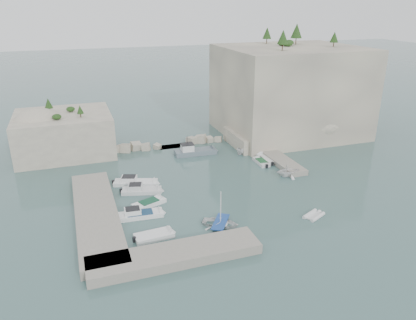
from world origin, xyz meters
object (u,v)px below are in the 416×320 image
object	(u,v)px
motorboat_c	(149,205)
work_boat	(196,154)
motorboat_b	(142,192)
inflatable_dinghy	(314,217)
motorboat_d	(140,217)
tender_east_d	(247,154)
motorboat_e	(154,238)
tender_east_a	(288,176)
tender_east_b	(261,164)
tender_east_c	(266,160)
motorboat_a	(136,184)
rowboat	(220,225)

from	to	relation	value
motorboat_c	work_boat	size ratio (longest dim) A/B	0.61
motorboat_b	inflatable_dinghy	distance (m)	23.56
motorboat_d	tender_east_d	size ratio (longest dim) A/B	1.58
motorboat_c	inflatable_dinghy	world-z (taller)	motorboat_c
motorboat_d	motorboat_e	size ratio (longest dim) A/B	1.30
tender_east_a	motorboat_c	bearing A→B (deg)	101.36
motorboat_d	tender_east_a	world-z (taller)	tender_east_a
motorboat_c	tender_east_d	bearing A→B (deg)	11.76
tender_east_a	tender_east_b	xyz separation A→B (m)	(-1.59, 5.99, 0.00)
motorboat_d	tender_east_d	xyz separation A→B (m)	(21.83, 16.23, 0.00)
motorboat_b	tender_east_b	world-z (taller)	motorboat_b
tender_east_c	tender_east_b	bearing A→B (deg)	127.77
tender_east_c	work_boat	xyz separation A→B (m)	(-10.31, 6.77, 0.00)
motorboat_c	tender_east_d	world-z (taller)	tender_east_d
motorboat_c	tender_east_c	distance (m)	23.79
motorboat_a	work_boat	world-z (taller)	work_boat
rowboat	inflatable_dinghy	size ratio (longest dim) A/B	1.46
tender_east_a	tender_east_d	bearing A→B (deg)	14.88
tender_east_c	motorboat_e	bearing A→B (deg)	129.00
motorboat_b	motorboat_d	xyz separation A→B (m)	(-1.47, -6.83, 0.00)
rowboat	tender_east_b	xyz separation A→B (m)	(13.44, 16.44, 0.00)
motorboat_e	inflatable_dinghy	bearing A→B (deg)	-9.65
motorboat_c	tender_east_b	size ratio (longest dim) A/B	1.11
motorboat_a	tender_east_b	distance (m)	21.08
motorboat_b	rowboat	size ratio (longest dim) A/B	1.37
motorboat_d	tender_east_b	xyz separation A→B (m)	(22.17, 11.19, 0.00)
tender_east_a	work_boat	world-z (taller)	work_boat
tender_east_b	motorboat_d	bearing A→B (deg)	117.71
motorboat_d	tender_east_c	distance (m)	26.49
tender_east_b	tender_east_d	size ratio (longest dim) A/B	1.10
motorboat_c	motorboat_d	world-z (taller)	motorboat_d
rowboat	tender_east_a	xyz separation A→B (m)	(15.03, 10.46, 0.00)
motorboat_a	motorboat_b	size ratio (longest dim) A/B	1.14
rowboat	tender_east_c	size ratio (longest dim) A/B	0.84
tender_east_a	motorboat_e	bearing A→B (deg)	119.42
work_boat	rowboat	bearing A→B (deg)	-98.29
tender_east_b	motorboat_e	bearing A→B (deg)	128.41
rowboat	tender_east_a	size ratio (longest dim) A/B	1.16
motorboat_a	tender_east_b	world-z (taller)	motorboat_a
motorboat_a	tender_east_c	bearing A→B (deg)	25.34
motorboat_d	tender_east_b	distance (m)	24.83
tender_east_a	tender_east_b	world-z (taller)	tender_east_a
motorboat_e	tender_east_a	size ratio (longest dim) A/B	1.28
motorboat_b	tender_east_a	distance (m)	22.35
tender_east_c	motorboat_d	bearing A→B (deg)	118.97
motorboat_e	rowboat	xyz separation A→B (m)	(8.07, 0.05, 0.00)
motorboat_a	tender_east_c	size ratio (longest dim) A/B	1.32
motorboat_d	work_boat	size ratio (longest dim) A/B	0.78
tender_east_d	work_boat	xyz separation A→B (m)	(-8.62, 2.72, 0.00)
motorboat_a	rowboat	world-z (taller)	motorboat_a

